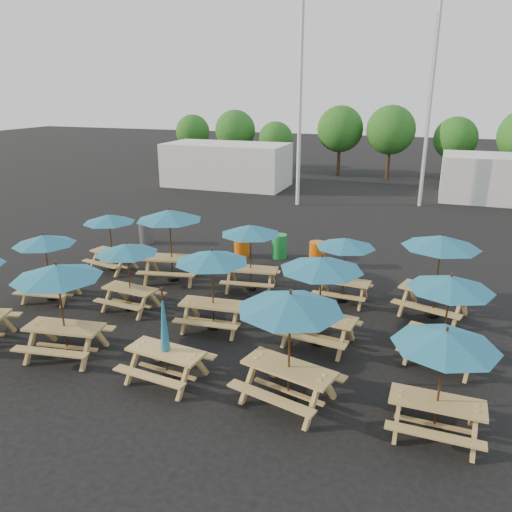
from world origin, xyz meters
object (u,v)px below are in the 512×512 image
(waste_bin_2, at_px, (279,246))
(waste_bin_0, at_px, (146,232))
(picnic_unit_7, at_px, (212,261))
(waste_bin_1, at_px, (242,245))
(picnic_unit_1, at_px, (45,244))
(picnic_unit_12, at_px, (445,345))
(picnic_unit_3, at_px, (57,277))
(picnic_unit_9, at_px, (290,309))
(picnic_unit_14, at_px, (441,246))
(picnic_unit_11, at_px, (345,246))
(waste_bin_3, at_px, (317,254))
(picnic_unit_13, at_px, (450,288))
(picnic_unit_10, at_px, (321,269))
(picnic_unit_6, at_px, (165,343))
(picnic_unit_4, at_px, (127,253))
(picnic_unit_2, at_px, (109,222))
(picnic_unit_5, at_px, (169,219))
(picnic_unit_8, at_px, (251,234))

(waste_bin_2, bearing_deg, waste_bin_0, -179.53)
(picnic_unit_7, bearing_deg, waste_bin_1, 98.89)
(picnic_unit_1, distance_m, picnic_unit_12, 11.58)
(picnic_unit_3, height_order, picnic_unit_9, picnic_unit_9)
(picnic_unit_14, height_order, waste_bin_0, picnic_unit_14)
(picnic_unit_11, xyz_separation_m, waste_bin_3, (-1.48, 2.88, -1.30))
(picnic_unit_13, relative_size, waste_bin_3, 2.55)
(picnic_unit_10, bearing_deg, waste_bin_3, 110.97)
(picnic_unit_3, distance_m, picnic_unit_6, 3.06)
(picnic_unit_3, distance_m, picnic_unit_4, 2.85)
(picnic_unit_13, distance_m, waste_bin_0, 13.38)
(picnic_unit_13, bearing_deg, picnic_unit_12, -77.91)
(picnic_unit_7, height_order, waste_bin_0, picnic_unit_7)
(picnic_unit_14, height_order, waste_bin_3, picnic_unit_14)
(picnic_unit_14, relative_size, waste_bin_2, 2.89)
(picnic_unit_2, distance_m, picnic_unit_3, 6.13)
(picnic_unit_5, bearing_deg, picnic_unit_14, -11.85)
(picnic_unit_5, bearing_deg, waste_bin_2, 40.55)
(picnic_unit_4, bearing_deg, picnic_unit_7, -1.19)
(picnic_unit_1, height_order, picnic_unit_14, picnic_unit_14)
(picnic_unit_3, xyz_separation_m, picnic_unit_4, (-0.03, 2.84, -0.28))
(picnic_unit_4, xyz_separation_m, waste_bin_2, (2.70, 6.05, -1.31))
(picnic_unit_6, bearing_deg, picnic_unit_14, 50.87)
(picnic_unit_9, height_order, picnic_unit_14, picnic_unit_9)
(picnic_unit_14, distance_m, waste_bin_3, 5.39)
(picnic_unit_6, xyz_separation_m, picnic_unit_14, (5.54, 5.49, 1.19))
(waste_bin_2, bearing_deg, picnic_unit_10, -64.51)
(picnic_unit_13, bearing_deg, picnic_unit_3, -148.36)
(picnic_unit_4, bearing_deg, picnic_unit_9, -21.80)
(picnic_unit_3, relative_size, waste_bin_1, 2.58)
(picnic_unit_6, height_order, picnic_unit_8, picnic_unit_6)
(picnic_unit_12, height_order, waste_bin_3, picnic_unit_12)
(picnic_unit_5, distance_m, picnic_unit_13, 9.05)
(picnic_unit_7, bearing_deg, picnic_unit_2, 145.01)
(picnic_unit_10, height_order, waste_bin_1, picnic_unit_10)
(picnic_unit_4, xyz_separation_m, waste_bin_0, (-3.16, 6.00, -1.31))
(picnic_unit_14, bearing_deg, picnic_unit_5, -162.49)
(picnic_unit_3, relative_size, picnic_unit_11, 1.16)
(picnic_unit_13, bearing_deg, waste_bin_0, 166.75)
(picnic_unit_13, xyz_separation_m, waste_bin_0, (-11.80, 6.14, -1.46))
(picnic_unit_7, relative_size, picnic_unit_14, 0.84)
(waste_bin_0, bearing_deg, picnic_unit_9, -45.09)
(waste_bin_2, bearing_deg, picnic_unit_14, -31.72)
(picnic_unit_2, height_order, picnic_unit_8, picnic_unit_8)
(picnic_unit_2, distance_m, picnic_unit_11, 8.29)
(waste_bin_1, relative_size, waste_bin_3, 1.00)
(picnic_unit_5, bearing_deg, picnic_unit_6, -74.20)
(picnic_unit_2, height_order, picnic_unit_3, picnic_unit_3)
(picnic_unit_5, xyz_separation_m, picnic_unit_6, (2.88, -5.49, -1.23))
(picnic_unit_1, bearing_deg, picnic_unit_5, 36.24)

